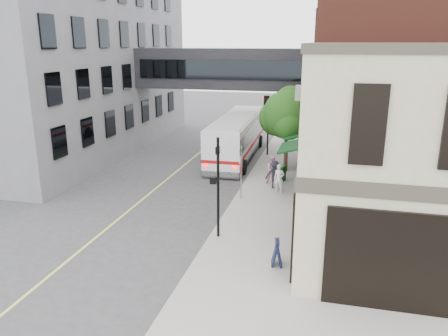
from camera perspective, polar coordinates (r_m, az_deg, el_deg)
The scene contains 17 objects.
ground at distance 18.14m, azimuth -3.61°, elevation -11.77°, with size 120.00×120.00×0.00m, color #38383A.
sidewalk_main at distance 30.58m, azimuth 7.81°, elevation 0.06°, with size 4.00×60.00×0.15m, color gray.
corner_building at distance 18.24m, azimuth 26.26°, elevation 0.91°, with size 10.19×8.12×8.45m.
brick_building at distance 30.72m, azimuth 23.84°, elevation 12.05°, with size 13.76×18.00×14.00m.
opposite_building at distance 38.19m, azimuth -21.79°, elevation 12.84°, with size 14.00×24.00×14.00m, color #5E5E63.
skyway_bridge at distance 34.24m, azimuth 0.43°, elevation 12.86°, with size 14.00×3.18×3.00m.
traffic_signal_near at distance 18.67m, azimuth -0.88°, elevation -0.98°, with size 0.44×0.22×4.60m.
traffic_signal_far at distance 32.99m, azimuth 5.57°, elevation 7.13°, with size 0.53×0.28×4.50m.
street_sign_pole at distance 23.64m, azimuth 2.25°, elevation 0.06°, with size 0.08×0.75×3.00m.
street_tree at distance 28.97m, azimuth 8.31°, elevation 6.92°, with size 3.80×3.20×5.60m.
lane_marking at distance 28.42m, azimuth -7.27°, elevation -1.32°, with size 0.12×40.00×0.01m, color #D8CC4C.
bus at distance 32.85m, azimuth 1.70°, elevation 4.31°, with size 3.02×11.54×3.09m.
pedestrian_a at distance 25.07m, azimuth 7.20°, elevation -1.37°, with size 0.61×0.40×1.66m, color silver.
pedestrian_b at distance 26.63m, azimuth 6.39°, elevation -0.22°, with size 0.84×0.66×1.73m, color pink.
pedestrian_c at distance 25.79m, azimuth 6.63°, elevation -0.84°, with size 1.08×0.62×1.68m, color black.
newspaper_box at distance 27.32m, azimuth 7.44°, elevation -0.66°, with size 0.49×0.44×0.98m, color #13541B.
sandwich_board at distance 17.25m, azimuth 6.92°, elevation -10.92°, with size 0.37×0.58×1.03m, color black.
Camera 1 is at (4.89, -15.26, 8.50)m, focal length 35.00 mm.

